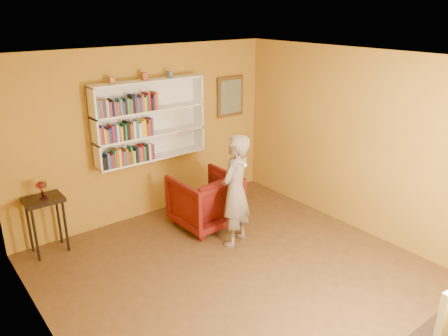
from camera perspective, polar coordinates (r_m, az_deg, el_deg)
The scene contains 14 objects.
room_shell at distance 5.14m, azimuth 3.50°, elevation -5.24°, with size 5.30×5.80×2.88m.
bookshelf at distance 6.83m, azimuth -9.86°, elevation 6.20°, with size 1.80×0.29×1.23m.
books_row_lower at distance 6.69m, azimuth -12.43°, elevation 1.55°, with size 0.84×0.19×0.27m.
books_row_middle at distance 6.58m, azimuth -12.65°, elevation 4.73°, with size 0.84×0.19×0.27m.
books_row_upper at distance 6.51m, azimuth -12.57°, elevation 7.99°, with size 0.95×0.19×0.27m.
ornament_left at distance 6.41m, azimuth -14.47°, elevation 11.04°, with size 0.07×0.07×0.10m, color #A0682D.
ornament_centre at distance 6.63m, azimuth -10.35°, elevation 11.71°, with size 0.08×0.08×0.11m, color brown.
ornament_right at distance 6.83m, azimuth -7.10°, elevation 12.06°, with size 0.07×0.07×0.09m, color #4B5C7D.
framed_painting at distance 7.72m, azimuth 0.83°, elevation 9.31°, with size 0.55×0.05×0.70m.
console_table at distance 6.40m, azimuth -22.40°, elevation -4.78°, with size 0.50×0.38×0.82m.
ruby_lustre at distance 6.29m, azimuth -22.77°, elevation -2.24°, with size 0.14×0.14×0.23m.
armchair at distance 6.76m, azimuth -2.49°, elevation -4.22°, with size 0.89×0.92×0.84m, color #4A0506.
person at distance 6.09m, azimuth 1.49°, elevation -3.02°, with size 0.59×0.39×1.63m, color #746555.
game_remote at distance 5.56m, azimuth 2.35°, elevation 0.53°, with size 0.04×0.15×0.04m, color white.
Camera 1 is at (-3.08, -3.46, 3.24)m, focal length 35.00 mm.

